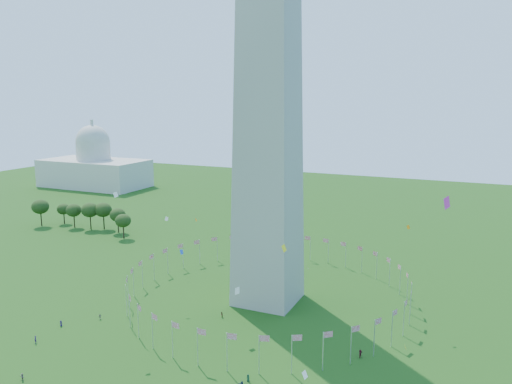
% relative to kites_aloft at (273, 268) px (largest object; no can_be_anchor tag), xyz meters
% --- Properties ---
extents(flag_ring, '(80.24, 80.24, 9.00)m').
position_rel_kites_aloft_xyz_m(flag_ring, '(-11.79, 25.12, -15.06)').
color(flag_ring, silver).
rests_on(flag_ring, ground).
extents(capitol_building, '(70.00, 35.00, 46.00)m').
position_rel_kites_aloft_xyz_m(capitol_building, '(-191.79, 155.12, 3.44)').
color(capitol_building, beige).
rests_on(capitol_building, ground).
extents(kites_aloft, '(85.86, 77.04, 39.31)m').
position_rel_kites_aloft_xyz_m(kites_aloft, '(0.00, 0.00, 0.00)').
color(kites_aloft, '#CC2699').
rests_on(kites_aloft, ground).
extents(tree_line_west, '(55.61, 15.90, 12.18)m').
position_rel_kites_aloft_xyz_m(tree_line_west, '(-117.85, 65.95, -13.93)').
color(tree_line_west, '#2B4918').
rests_on(tree_line_west, ground).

